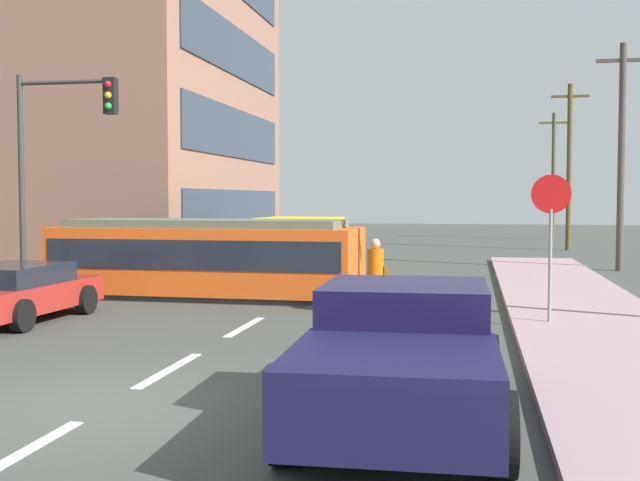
# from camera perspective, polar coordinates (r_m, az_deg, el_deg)

# --- Properties ---
(ground_plane) EXTENTS (120.00, 120.00, 0.00)m
(ground_plane) POSITION_cam_1_polar(r_m,az_deg,el_deg) (19.65, -2.16, -4.40)
(ground_plane) COLOR #40423D
(sidewalk_curb_right) EXTENTS (3.20, 36.00, 0.14)m
(sidewalk_curb_right) POSITION_cam_1_polar(r_m,az_deg,el_deg) (15.38, 19.84, -6.42)
(sidewalk_curb_right) COLOR gray
(sidewalk_curb_right) RESTS_ON ground
(lane_stripe_0) EXTENTS (0.16, 2.40, 0.01)m
(lane_stripe_0) POSITION_cam_1_polar(r_m,az_deg,el_deg) (8.64, -21.02, -14.32)
(lane_stripe_0) COLOR silver
(lane_stripe_0) RESTS_ON ground
(lane_stripe_1) EXTENTS (0.16, 2.40, 0.01)m
(lane_stripe_1) POSITION_cam_1_polar(r_m,az_deg,el_deg) (12.10, -10.84, -9.16)
(lane_stripe_1) COLOR silver
(lane_stripe_1) RESTS_ON ground
(lane_stripe_2) EXTENTS (0.16, 2.40, 0.01)m
(lane_stripe_2) POSITION_cam_1_polar(r_m,az_deg,el_deg) (15.82, -5.44, -6.22)
(lane_stripe_2) COLOR silver
(lane_stripe_2) RESTS_ON ground
(lane_stripe_3) EXTENTS (0.16, 2.40, 0.01)m
(lane_stripe_3) POSITION_cam_1_polar(r_m,az_deg,el_deg) (25.84, 1.02, -2.59)
(lane_stripe_3) COLOR silver
(lane_stripe_3) RESTS_ON ground
(lane_stripe_4) EXTENTS (0.16, 2.40, 0.01)m
(lane_stripe_4) POSITION_cam_1_polar(r_m,az_deg,el_deg) (31.74, 2.88, -1.54)
(lane_stripe_4) COLOR silver
(lane_stripe_4) RESTS_ON ground
(corner_building) EXTENTS (16.77, 14.30, 12.80)m
(corner_building) POSITION_cam_1_polar(r_m,az_deg,el_deg) (35.09, -19.42, 9.19)
(corner_building) COLOR #916452
(corner_building) RESTS_ON ground
(streetcar_tram) EXTENTS (7.93, 2.75, 2.01)m
(streetcar_tram) POSITION_cam_1_polar(r_m,az_deg,el_deg) (20.51, -8.20, -1.20)
(streetcar_tram) COLOR #EE581A
(streetcar_tram) RESTS_ON ground
(city_bus) EXTENTS (2.68, 5.34, 1.91)m
(city_bus) POSITION_cam_1_polar(r_m,az_deg,el_deg) (25.28, -2.15, -0.26)
(city_bus) COLOR yellow
(city_bus) RESTS_ON ground
(pedestrian_crossing) EXTENTS (0.50, 0.36, 1.67)m
(pedestrian_crossing) POSITION_cam_1_polar(r_m,az_deg,el_deg) (17.36, 4.04, -2.27)
(pedestrian_crossing) COLOR #312A57
(pedestrian_crossing) RESTS_ON ground
(pickup_truck_parked) EXTENTS (2.37, 5.05, 1.55)m
(pickup_truck_parked) POSITION_cam_1_polar(r_m,az_deg,el_deg) (9.02, 5.97, -8.20)
(pickup_truck_parked) COLOR #17153B
(pickup_truck_parked) RESTS_ON ground
(parked_sedan_mid) EXTENTS (2.08, 4.12, 1.19)m
(parked_sedan_mid) POSITION_cam_1_polar(r_m,az_deg,el_deg) (17.55, -21.10, -3.46)
(parked_sedan_mid) COLOR #A1251F
(parked_sedan_mid) RESTS_ON ground
(parked_sedan_far) EXTENTS (2.05, 4.20, 1.19)m
(parked_sedan_far) POSITION_cam_1_polar(r_m,az_deg,el_deg) (25.39, -12.16, -1.36)
(parked_sedan_far) COLOR #133699
(parked_sedan_far) RESTS_ON ground
(parked_sedan_furthest) EXTENTS (2.05, 4.58, 1.19)m
(parked_sedan_furthest) POSITION_cam_1_polar(r_m,az_deg,el_deg) (31.24, -8.05, -0.50)
(parked_sedan_furthest) COLOR beige
(parked_sedan_furthest) RESTS_ON ground
(stop_sign) EXTENTS (0.76, 0.07, 2.88)m
(stop_sign) POSITION_cam_1_polar(r_m,az_deg,el_deg) (16.03, 16.33, 1.65)
(stop_sign) COLOR gray
(stop_sign) RESTS_ON sidewalk_curb_right
(traffic_light_mast) EXTENTS (2.52, 0.33, 5.47)m
(traffic_light_mast) POSITION_cam_1_polar(r_m,az_deg,el_deg) (19.73, -18.49, 6.49)
(traffic_light_mast) COLOR #333333
(traffic_light_mast) RESTS_ON ground
(utility_pole_mid) EXTENTS (1.80, 0.24, 7.94)m
(utility_pole_mid) POSITION_cam_1_polar(r_m,az_deg,el_deg) (29.66, 20.94, 5.96)
(utility_pole_mid) COLOR #4A3F39
(utility_pole_mid) RESTS_ON ground
(utility_pole_far) EXTENTS (1.80, 0.24, 8.10)m
(utility_pole_far) POSITION_cam_1_polar(r_m,az_deg,el_deg) (40.52, 17.55, 5.31)
(utility_pole_far) COLOR #4F451F
(utility_pole_far) RESTS_ON ground
(utility_pole_distant) EXTENTS (1.80, 0.24, 7.78)m
(utility_pole_distant) POSITION_cam_1_polar(r_m,az_deg,el_deg) (50.73, 16.50, 4.66)
(utility_pole_distant) COLOR brown
(utility_pole_distant) RESTS_ON ground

